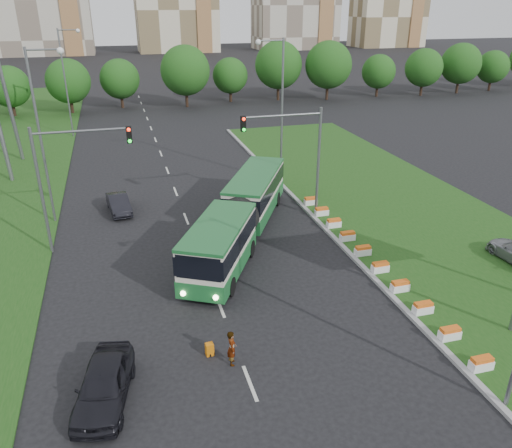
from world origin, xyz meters
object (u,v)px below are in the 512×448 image
object	(u,v)px
pedestrian	(232,348)
shopping_trolley	(210,349)
traffic_mast_left	(66,169)
car_left_far	(119,204)
articulated_bus	(235,215)
car_left_near	(104,384)
traffic_mast_median	(298,147)

from	to	relation	value
pedestrian	shopping_trolley	world-z (taller)	pedestrian
shopping_trolley	pedestrian	bearing A→B (deg)	-51.16
pedestrian	traffic_mast_left	bearing A→B (deg)	36.76
traffic_mast_left	car_left_far	distance (m)	7.83
articulated_bus	car_left_far	size ratio (longest dim) A/B	4.22
articulated_bus	shopping_trolley	bearing A→B (deg)	-80.42
traffic_mast_left	shopping_trolley	world-z (taller)	traffic_mast_left
car_left_far	shopping_trolley	xyz separation A→B (m)	(3.39, -18.40, -0.37)
car_left_far	pedestrian	world-z (taller)	pedestrian
car_left_near	pedestrian	size ratio (longest dim) A/B	2.81
pedestrian	shopping_trolley	xyz separation A→B (m)	(-0.84, 0.85, -0.54)
car_left_far	pedestrian	distance (m)	19.71
traffic_mast_median	pedestrian	xyz separation A→B (m)	(-8.21, -14.59, -4.51)
traffic_mast_median	traffic_mast_left	world-z (taller)	same
traffic_mast_left	shopping_trolley	xyz separation A→B (m)	(6.11, -12.74, -5.05)
traffic_mast_median	traffic_mast_left	xyz separation A→B (m)	(-15.16, -1.00, 0.00)
car_left_near	pedestrian	distance (m)	5.40
traffic_mast_left	car_left_far	bearing A→B (deg)	64.31
articulated_bus	car_left_far	xyz separation A→B (m)	(-7.35, 6.95, -1.06)
car_left_near	car_left_far	world-z (taller)	car_left_near
car_left_near	pedestrian	xyz separation A→B (m)	(5.35, 0.78, 0.03)
traffic_mast_median	car_left_near	bearing A→B (deg)	-131.42
car_left_near	shopping_trolley	bearing A→B (deg)	31.78
articulated_bus	car_left_far	bearing A→B (deg)	165.24
traffic_mast_left	shopping_trolley	size ratio (longest dim) A/B	13.28
traffic_mast_median	car_left_near	world-z (taller)	traffic_mast_median
traffic_mast_left	car_left_far	xyz separation A→B (m)	(2.72, 5.66, -4.68)
traffic_mast_median	pedestrian	bearing A→B (deg)	-119.37
traffic_mast_left	car_left_far	world-z (taller)	traffic_mast_left
articulated_bus	shopping_trolley	distance (m)	12.20
shopping_trolley	articulated_bus	bearing A→B (deg)	65.10
traffic_mast_median	shopping_trolley	xyz separation A→B (m)	(-9.04, -13.74, -5.05)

